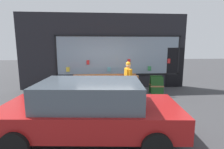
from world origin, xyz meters
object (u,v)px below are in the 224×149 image
(display_table_main, at_px, (105,79))
(small_dog, at_px, (140,95))
(sandwich_board_sign, at_px, (156,85))
(person_browsing, at_px, (128,78))
(parked_car, at_px, (91,109))

(display_table_main, xyz_separation_m, small_dog, (1.34, -0.80, -0.50))
(display_table_main, bearing_deg, small_dog, -30.77)
(sandwich_board_sign, bearing_deg, display_table_main, -172.92)
(person_browsing, height_order, sandwich_board_sign, person_browsing)
(display_table_main, xyz_separation_m, sandwich_board_sign, (2.31, 0.05, -0.33))
(display_table_main, bearing_deg, parked_car, -98.38)
(small_dog, height_order, sandwich_board_sign, sandwich_board_sign)
(small_dog, bearing_deg, display_table_main, 49.91)
(display_table_main, height_order, sandwich_board_sign, display_table_main)
(display_table_main, relative_size, parked_car, 0.65)
(display_table_main, relative_size, person_browsing, 1.78)
(person_browsing, distance_m, small_dog, 0.82)
(display_table_main, height_order, small_dog, display_table_main)
(display_table_main, distance_m, sandwich_board_sign, 2.33)
(display_table_main, distance_m, parked_car, 3.46)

